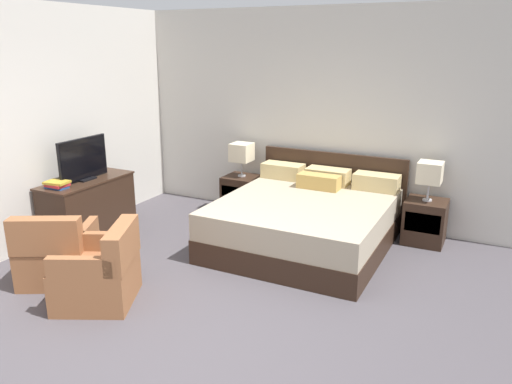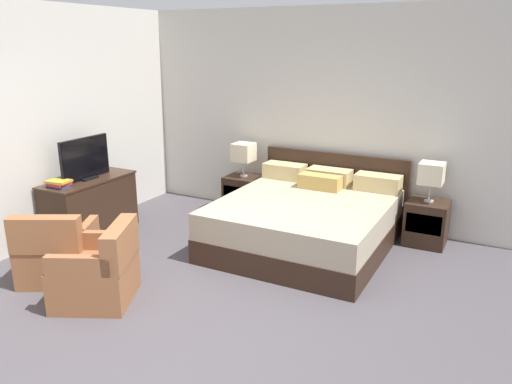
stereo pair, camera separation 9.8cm
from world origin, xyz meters
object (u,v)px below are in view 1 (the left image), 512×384
object	(u,v)px
bed	(306,220)
book_red_cover	(57,187)
armchair_by_window	(57,255)
table_lamp_left	(242,153)
armchair_companion	(100,274)
table_lamp_right	(430,173)
nightstand_left	(242,194)
tv	(83,160)
nightstand_right	(425,222)
book_small_top	(57,182)
dresser	(88,207)
book_blue_cover	(57,185)

from	to	relation	value
bed	book_red_cover	distance (m)	2.95
armchair_by_window	table_lamp_left	bearing A→B (deg)	76.64
book_red_cover	armchair_companion	size ratio (longest dim) A/B	0.27
table_lamp_right	nightstand_left	bearing A→B (deg)	-179.97
table_lamp_left	armchair_by_window	bearing A→B (deg)	-103.36
bed	armchair_companion	world-z (taller)	bed
table_lamp_right	armchair_companion	xyz separation A→B (m)	(-2.49, -2.89, -0.60)
table_lamp_right	tv	bearing A→B (deg)	-156.64
nightstand_right	armchair_companion	xyz separation A→B (m)	(-2.49, -2.89, 0.02)
table_lamp_right	book_small_top	bearing A→B (deg)	-151.51
nightstand_right	table_lamp_right	bearing A→B (deg)	90.00
bed	dresser	world-z (taller)	bed
tv	book_red_cover	size ratio (longest dim) A/B	3.00
armchair_by_window	armchair_companion	world-z (taller)	same
book_red_cover	book_small_top	xyz separation A→B (m)	(0.01, 0.00, 0.06)
table_lamp_left	table_lamp_right	distance (m)	2.53
bed	book_blue_cover	size ratio (longest dim) A/B	9.01
table_lamp_right	book_red_cover	xyz separation A→B (m)	(-3.86, -2.09, -0.14)
nightstand_right	table_lamp_left	xyz separation A→B (m)	(-2.53, 0.00, 0.61)
book_blue_cover	armchair_by_window	xyz separation A→B (m)	(0.66, -0.67, -0.49)
nightstand_right	table_lamp_left	size ratio (longest dim) A/B	1.13
table_lamp_left	armchair_companion	bearing A→B (deg)	-89.06
book_red_cover	book_blue_cover	xyz separation A→B (m)	(0.01, 0.00, 0.03)
nightstand_right	book_small_top	bearing A→B (deg)	-151.53
tv	book_small_top	world-z (taller)	tv
table_lamp_right	armchair_by_window	xyz separation A→B (m)	(-3.19, -2.76, -0.60)
nightstand_right	dresser	size ratio (longest dim) A/B	0.45
dresser	armchair_by_window	bearing A→B (deg)	-59.32
book_blue_cover	dresser	bearing A→B (deg)	89.94
dresser	book_red_cover	distance (m)	0.57
bed	armchair_companion	distance (m)	2.47
nightstand_right	tv	bearing A→B (deg)	-156.66
tv	book_red_cover	world-z (taller)	tv
nightstand_left	dresser	size ratio (longest dim) A/B	0.45
tv	bed	bearing A→B (deg)	19.67
table_lamp_left	armchair_companion	distance (m)	2.95
bed	dresser	size ratio (longest dim) A/B	1.72
nightstand_left	table_lamp_left	bearing A→B (deg)	90.00
nightstand_right	table_lamp_right	world-z (taller)	table_lamp_right
book_blue_cover	book_small_top	xyz separation A→B (m)	(-0.00, 0.00, 0.03)
book_blue_cover	book_small_top	size ratio (longest dim) A/B	0.89
book_red_cover	armchair_companion	world-z (taller)	armchair_companion
bed	table_lamp_right	bearing A→B (deg)	30.23
book_small_top	armchair_by_window	world-z (taller)	book_small_top
bed	armchair_companion	size ratio (longest dim) A/B	2.26
table_lamp_left	armchair_companion	size ratio (longest dim) A/B	0.52
dresser	armchair_by_window	world-z (taller)	armchair_by_window
nightstand_right	book_small_top	distance (m)	4.41
book_blue_cover	nightstand_right	bearing A→B (deg)	28.49
bed	dresser	xyz separation A→B (m)	(-2.58, -0.91, 0.06)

